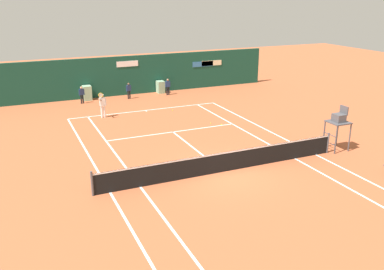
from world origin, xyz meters
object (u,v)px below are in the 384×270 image
umpire_chair (339,121)px  tennis_ball_near_service_line (211,123)px  tennis_ball_mid_court (221,125)px  ball_kid_centre_post (82,94)px  tennis_ball_by_sideline (173,110)px  player_on_baseline (103,104)px  ball_kid_left_post (168,86)px  ball_kid_right_post (129,90)px

umpire_chair → tennis_ball_near_service_line: size_ratio=34.45×
tennis_ball_mid_court → umpire_chair: bearing=-61.2°
ball_kid_centre_post → tennis_ball_by_sideline: bearing=128.0°
player_on_baseline → tennis_ball_mid_court: size_ratio=26.48×
ball_kid_centre_post → tennis_ball_near_service_line: bearing=115.9°
tennis_ball_near_service_line → tennis_ball_mid_court: size_ratio=1.00×
ball_kid_centre_post → tennis_ball_near_service_line: 10.72m
ball_kid_centre_post → ball_kid_left_post: bearing=168.7°
umpire_chair → ball_kid_right_post: bearing=24.0°
tennis_ball_near_service_line → ball_kid_right_post: bearing=108.6°
ball_kid_right_post → ball_kid_centre_post: ball_kid_centre_post is taller
player_on_baseline → ball_kid_centre_post: size_ratio=1.40×
ball_kid_right_post → tennis_ball_near_service_line: (2.88, -8.52, -0.69)m
ball_kid_right_post → tennis_ball_by_sideline: bearing=102.4°
umpire_chair → tennis_ball_mid_court: umpire_chair is taller
ball_kid_right_post → ball_kid_left_post: ball_kid_left_post is taller
ball_kid_left_post → tennis_ball_near_service_line: size_ratio=19.41×
player_on_baseline → tennis_ball_by_sideline: bearing=174.6°
tennis_ball_near_service_line → tennis_ball_mid_court: bearing=-47.7°
ball_kid_right_post → ball_kid_centre_post: (-3.59, -0.00, 0.02)m
umpire_chair → player_on_baseline: umpire_chair is taller
ball_kid_centre_post → tennis_ball_near_service_line: ball_kid_centre_post is taller
player_on_baseline → ball_kid_centre_post: (-0.59, 4.40, -0.21)m
umpire_chair → ball_kid_centre_post: (-10.40, 15.33, -0.82)m
ball_kid_right_post → player_on_baseline: bearing=46.9°
ball_kid_centre_post → tennis_ball_mid_court: 11.44m
tennis_ball_by_sideline → tennis_ball_mid_court: bearing=-70.6°
player_on_baseline → tennis_ball_mid_court: bearing=141.3°
tennis_ball_mid_court → ball_kid_centre_post: bearing=127.5°
umpire_chair → tennis_ball_mid_court: 7.33m
ball_kid_right_post → tennis_ball_near_service_line: bearing=99.8°
ball_kid_left_post → ball_kid_right_post: bearing=-0.1°
ball_kid_right_post → tennis_ball_by_sideline: ball_kid_right_post is taller
ball_kid_left_post → tennis_ball_by_sideline: 4.92m
tennis_ball_mid_court → tennis_ball_by_sideline: bearing=109.4°
ball_kid_right_post → tennis_ball_by_sideline: (1.81, -4.65, -0.69)m
player_on_baseline → tennis_ball_near_service_line: bearing=142.5°
tennis_ball_by_sideline → ball_kid_right_post: bearing=111.2°
umpire_chair → ball_kid_centre_post: umpire_chair is taller
ball_kid_right_post → ball_kid_left_post: 3.23m
tennis_ball_by_sideline → tennis_ball_near_service_line: (1.07, -3.88, 0.00)m
player_on_baseline → ball_kid_centre_post: 4.44m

